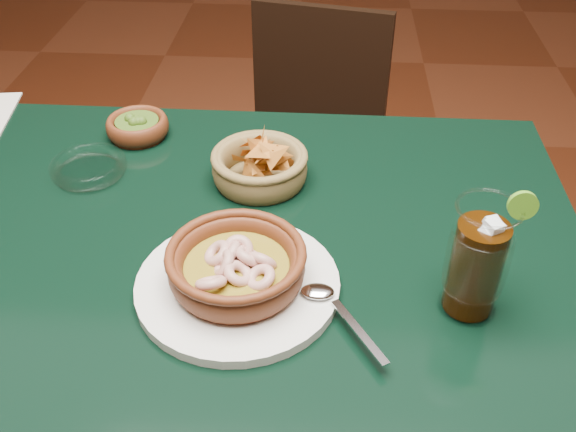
# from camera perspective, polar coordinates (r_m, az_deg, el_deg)

# --- Properties ---
(dining_table) EXTENTS (1.20, 0.80, 0.75)m
(dining_table) POSITION_cam_1_polar(r_m,az_deg,el_deg) (1.07, -7.45, -5.74)
(dining_table) COLOR black
(dining_table) RESTS_ON ground
(dining_chair) EXTENTS (0.45, 0.45, 0.83)m
(dining_chair) POSITION_cam_1_polar(r_m,az_deg,el_deg) (1.73, 1.80, 5.30)
(dining_chair) COLOR black
(dining_chair) RESTS_ON ground
(shrimp_plate) EXTENTS (0.35, 0.29, 0.08)m
(shrimp_plate) POSITION_cam_1_polar(r_m,az_deg,el_deg) (0.89, -4.53, -4.89)
(shrimp_plate) COLOR silver
(shrimp_plate) RESTS_ON dining_table
(chip_basket) EXTENTS (0.20, 0.20, 0.12)m
(chip_basket) POSITION_cam_1_polar(r_m,az_deg,el_deg) (1.10, -2.51, 4.43)
(chip_basket) COLOR olive
(chip_basket) RESTS_ON dining_table
(guacamole_ramekin) EXTENTS (0.14, 0.14, 0.05)m
(guacamole_ramekin) POSITION_cam_1_polar(r_m,az_deg,el_deg) (1.26, -13.24, 7.80)
(guacamole_ramekin) COLOR #502210
(guacamole_ramekin) RESTS_ON dining_table
(cola_drink) EXTENTS (0.17, 0.17, 0.19)m
(cola_drink) POSITION_cam_1_polar(r_m,az_deg,el_deg) (0.86, 16.46, -3.85)
(cola_drink) COLOR white
(cola_drink) RESTS_ON dining_table
(glass_ashtray) EXTENTS (0.14, 0.14, 0.03)m
(glass_ashtray) POSITION_cam_1_polar(r_m,az_deg,el_deg) (1.17, -17.31, 4.13)
(glass_ashtray) COLOR white
(glass_ashtray) RESTS_ON dining_table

